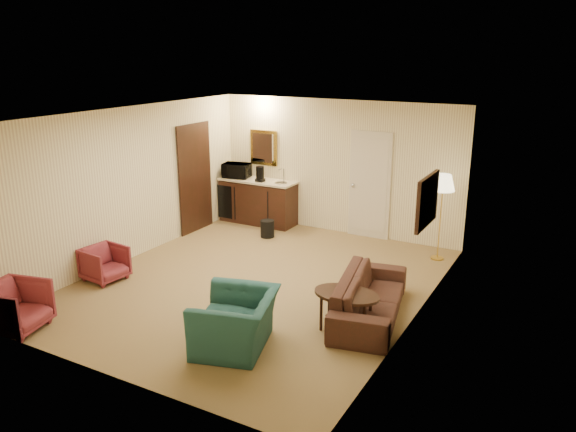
{
  "coord_description": "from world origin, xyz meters",
  "views": [
    {
      "loc": [
        4.33,
        -6.86,
        3.5
      ],
      "look_at": [
        0.28,
        0.5,
        1.0
      ],
      "focal_mm": 35.0,
      "sensor_mm": 36.0,
      "label": 1
    }
  ],
  "objects_px": {
    "coffee_table": "(346,311)",
    "waste_bin": "(267,229)",
    "sofa": "(370,290)",
    "floor_lamp": "(440,217)",
    "rose_chair_far": "(15,305)",
    "coffee_maker": "(260,174)",
    "wetbar_cabinet": "(258,201)",
    "teal_armchair": "(235,313)",
    "microwave": "(236,169)",
    "rose_chair_near": "(105,262)"
  },
  "relations": [
    {
      "from": "sofa",
      "to": "rose_chair_near",
      "type": "height_order",
      "value": "sofa"
    },
    {
      "from": "teal_armchair",
      "to": "floor_lamp",
      "type": "distance_m",
      "value": 4.42
    },
    {
      "from": "coffee_table",
      "to": "teal_armchair",
      "type": "bearing_deg",
      "value": -132.03
    },
    {
      "from": "coffee_table",
      "to": "floor_lamp",
      "type": "bearing_deg",
      "value": 82.65
    },
    {
      "from": "floor_lamp",
      "to": "sofa",
      "type": "bearing_deg",
      "value": -95.41
    },
    {
      "from": "wetbar_cabinet",
      "to": "microwave",
      "type": "distance_m",
      "value": 0.82
    },
    {
      "from": "rose_chair_far",
      "to": "microwave",
      "type": "bearing_deg",
      "value": -10.93
    },
    {
      "from": "rose_chair_near",
      "to": "coffee_table",
      "type": "bearing_deg",
      "value": -79.21
    },
    {
      "from": "wetbar_cabinet",
      "to": "waste_bin",
      "type": "xyz_separation_m",
      "value": [
        0.65,
        -0.72,
        -0.29
      ]
    },
    {
      "from": "sofa",
      "to": "coffee_table",
      "type": "height_order",
      "value": "sofa"
    },
    {
      "from": "teal_armchair",
      "to": "coffee_table",
      "type": "relative_size",
      "value": 1.2
    },
    {
      "from": "rose_chair_far",
      "to": "coffee_maker",
      "type": "distance_m",
      "value": 5.47
    },
    {
      "from": "coffee_table",
      "to": "floor_lamp",
      "type": "height_order",
      "value": "floor_lamp"
    },
    {
      "from": "sofa",
      "to": "waste_bin",
      "type": "distance_m",
      "value": 3.71
    },
    {
      "from": "microwave",
      "to": "floor_lamp",
      "type": "bearing_deg",
      "value": -15.03
    },
    {
      "from": "rose_chair_near",
      "to": "waste_bin",
      "type": "xyz_separation_m",
      "value": [
        1.15,
        3.05,
        -0.14
      ]
    },
    {
      "from": "floor_lamp",
      "to": "coffee_maker",
      "type": "bearing_deg",
      "value": 176.73
    },
    {
      "from": "teal_armchair",
      "to": "microwave",
      "type": "bearing_deg",
      "value": -162.98
    },
    {
      "from": "rose_chair_far",
      "to": "coffee_maker",
      "type": "height_order",
      "value": "coffee_maker"
    },
    {
      "from": "waste_bin",
      "to": "microwave",
      "type": "relative_size",
      "value": 0.61
    },
    {
      "from": "sofa",
      "to": "coffee_maker",
      "type": "bearing_deg",
      "value": 39.17
    },
    {
      "from": "rose_chair_far",
      "to": "floor_lamp",
      "type": "xyz_separation_m",
      "value": [
        4.1,
        5.2,
        0.4
      ]
    },
    {
      "from": "sofa",
      "to": "teal_armchair",
      "type": "relative_size",
      "value": 1.91
    },
    {
      "from": "sofa",
      "to": "floor_lamp",
      "type": "bearing_deg",
      "value": -16.85
    },
    {
      "from": "rose_chair_far",
      "to": "microwave",
      "type": "distance_m",
      "value": 5.54
    },
    {
      "from": "rose_chair_near",
      "to": "waste_bin",
      "type": "height_order",
      "value": "rose_chair_near"
    },
    {
      "from": "sofa",
      "to": "rose_chair_far",
      "type": "height_order",
      "value": "sofa"
    },
    {
      "from": "rose_chair_far",
      "to": "sofa",
      "type": "bearing_deg",
      "value": -69.93
    },
    {
      "from": "wetbar_cabinet",
      "to": "sofa",
      "type": "distance_m",
      "value": 4.66
    },
    {
      "from": "rose_chair_near",
      "to": "teal_armchair",
      "type": "bearing_deg",
      "value": -98.28
    },
    {
      "from": "coffee_table",
      "to": "coffee_maker",
      "type": "relative_size",
      "value": 2.81
    },
    {
      "from": "waste_bin",
      "to": "microwave",
      "type": "bearing_deg",
      "value": 149.14
    },
    {
      "from": "teal_armchair",
      "to": "rose_chair_near",
      "type": "height_order",
      "value": "teal_armchair"
    },
    {
      "from": "floor_lamp",
      "to": "coffee_table",
      "type": "bearing_deg",
      "value": -97.35
    },
    {
      "from": "rose_chair_far",
      "to": "waste_bin",
      "type": "height_order",
      "value": "rose_chair_far"
    },
    {
      "from": "coffee_table",
      "to": "waste_bin",
      "type": "xyz_separation_m",
      "value": [
        -2.8,
        2.7,
        -0.08
      ]
    },
    {
      "from": "coffee_maker",
      "to": "microwave",
      "type": "bearing_deg",
      "value": -173.29
    },
    {
      "from": "rose_chair_near",
      "to": "waste_bin",
      "type": "distance_m",
      "value": 3.26
    },
    {
      "from": "microwave",
      "to": "coffee_table",
      "type": "bearing_deg",
      "value": -51.87
    },
    {
      "from": "teal_armchair",
      "to": "coffee_maker",
      "type": "height_order",
      "value": "coffee_maker"
    },
    {
      "from": "rose_chair_near",
      "to": "sofa",
      "type": "bearing_deg",
      "value": -73.1
    },
    {
      "from": "wetbar_cabinet",
      "to": "rose_chair_far",
      "type": "distance_m",
      "value": 5.53
    },
    {
      "from": "wetbar_cabinet",
      "to": "sofa",
      "type": "height_order",
      "value": "wetbar_cabinet"
    },
    {
      "from": "sofa",
      "to": "floor_lamp",
      "type": "height_order",
      "value": "floor_lamp"
    },
    {
      "from": "teal_armchair",
      "to": "microwave",
      "type": "xyz_separation_m",
      "value": [
        -2.97,
        4.48,
        0.65
      ]
    },
    {
      "from": "wetbar_cabinet",
      "to": "coffee_table",
      "type": "bearing_deg",
      "value": -44.75
    },
    {
      "from": "sofa",
      "to": "floor_lamp",
      "type": "xyz_separation_m",
      "value": [
        0.25,
        2.64,
        0.37
      ]
    },
    {
      "from": "teal_armchair",
      "to": "rose_chair_near",
      "type": "bearing_deg",
      "value": -120.56
    },
    {
      "from": "floor_lamp",
      "to": "microwave",
      "type": "relative_size",
      "value": 2.76
    },
    {
      "from": "rose_chair_near",
      "to": "coffee_maker",
      "type": "xyz_separation_m",
      "value": [
        0.62,
        3.66,
        0.77
      ]
    }
  ]
}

